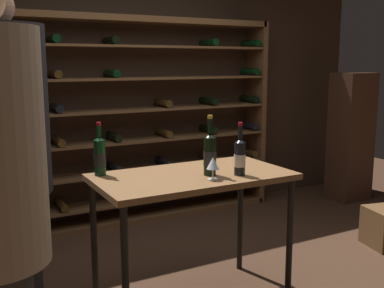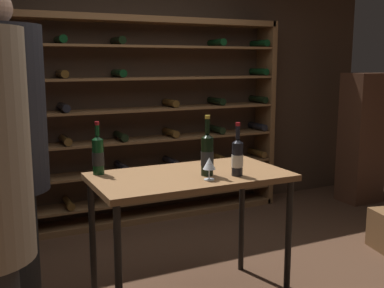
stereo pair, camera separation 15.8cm
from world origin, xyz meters
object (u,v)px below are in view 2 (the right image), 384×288
display_cabinet (362,138)px  wine_bottle_black_capsule (237,157)px  wine_rack (146,122)px  wine_glass_stemmed_center (209,164)px  wine_bottle_amber_reserve (207,154)px  person_guest_blue_shirt (5,150)px  wine_bottle_red_label (98,155)px  tasting_table (190,187)px

display_cabinet → wine_bottle_black_capsule: (-2.62, -1.47, 0.28)m
wine_rack → wine_glass_stemmed_center: bearing=-99.3°
wine_rack → wine_bottle_amber_reserve: (-0.28, -1.89, 0.03)m
wine_rack → wine_bottle_amber_reserve: 1.91m
wine_rack → person_guest_blue_shirt: 2.18m
person_guest_blue_shirt → wine_bottle_black_capsule: 1.43m
wine_bottle_black_capsule → person_guest_blue_shirt: bearing=164.4°
person_guest_blue_shirt → wine_bottle_red_label: bearing=-96.3°
tasting_table → wine_bottle_red_label: size_ratio=3.69×
wine_rack → wine_bottle_amber_reserve: bearing=-98.5°
wine_bottle_black_capsule → wine_bottle_red_label: wine_bottle_red_label is taller
wine_bottle_black_capsule → wine_glass_stemmed_center: wine_bottle_black_capsule is taller
wine_rack → display_cabinet: 2.58m
wine_rack → wine_bottle_black_capsule: 1.98m
person_guest_blue_shirt → wine_bottle_black_capsule: bearing=-116.7°
wine_bottle_red_label → tasting_table: bearing=-25.2°
display_cabinet → wine_bottle_amber_reserve: (-2.79, -1.38, 0.30)m
display_cabinet → wine_bottle_red_label: size_ratio=4.37×
wine_bottle_red_label → wine_glass_stemmed_center: size_ratio=2.42×
wine_bottle_red_label → wine_glass_stemmed_center: bearing=-37.9°
display_cabinet → wine_glass_stemmed_center: bearing=-152.3°
person_guest_blue_shirt → wine_bottle_black_capsule: (1.37, -0.38, -0.09)m
wine_bottle_black_capsule → wine_glass_stemmed_center: 0.22m
person_guest_blue_shirt → wine_bottle_black_capsule: person_guest_blue_shirt is taller
wine_bottle_amber_reserve → tasting_table: bearing=135.5°
display_cabinet → wine_glass_stemmed_center: display_cabinet is taller
wine_bottle_black_capsule → wine_bottle_red_label: size_ratio=1.00×
person_guest_blue_shirt → wine_bottle_red_label: person_guest_blue_shirt is taller
wine_rack → wine_bottle_red_label: size_ratio=8.65×
wine_rack → display_cabinet: (2.51, -0.51, -0.27)m
wine_bottle_black_capsule → wine_bottle_amber_reserve: size_ratio=0.88×
display_cabinet → wine_bottle_black_capsule: 3.02m
person_guest_blue_shirt → wine_bottle_red_label: (0.57, 0.05, -0.09)m
wine_bottle_black_capsule → wine_bottle_red_label: (-0.80, 0.43, 0.01)m
wine_rack → display_cabinet: size_ratio=1.98×
wine_rack → wine_bottle_red_label: 1.79m
display_cabinet → wine_bottle_amber_reserve: size_ratio=3.88×
tasting_table → person_guest_blue_shirt: person_guest_blue_shirt is taller
wine_bottle_black_capsule → wine_bottle_red_label: 0.91m
wine_bottle_black_capsule → wine_bottle_amber_reserve: wine_bottle_amber_reserve is taller
wine_bottle_red_label → wine_bottle_amber_reserve: (0.63, -0.34, 0.01)m
tasting_table → wine_bottle_amber_reserve: bearing=-44.5°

